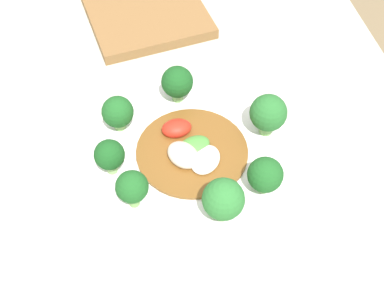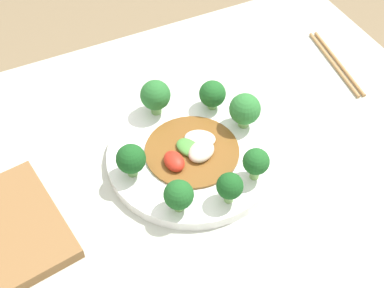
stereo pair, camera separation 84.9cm
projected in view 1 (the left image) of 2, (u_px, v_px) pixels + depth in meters
name	position (u px, v px, depth m)	size (l,w,h in m)	color
table	(181.00, 251.00, 1.09)	(1.08, 0.78, 0.71)	#B7BCAD
plate	(192.00, 157.00, 0.78)	(0.29, 0.29, 0.02)	white
broccoli_north	(109.00, 155.00, 0.73)	(0.04, 0.04, 0.06)	#89B76B
broccoli_northeast	(118.00, 112.00, 0.78)	(0.05, 0.05, 0.06)	#7AAD5B
broccoli_east	(177.00, 82.00, 0.81)	(0.05, 0.05, 0.06)	#70A356
broccoli_west	(223.00, 200.00, 0.68)	(0.06, 0.06, 0.07)	#7AAD5B
broccoli_south	(268.00, 113.00, 0.77)	(0.05, 0.05, 0.07)	#70A356
broccoli_northwest	(132.00, 187.00, 0.69)	(0.04, 0.04, 0.06)	#7AAD5B
broccoli_southwest	(265.00, 175.00, 0.71)	(0.05, 0.05, 0.06)	#7AAD5B
stirfry_center	(190.00, 150.00, 0.77)	(0.16, 0.16, 0.02)	brown
cutting_board	(147.00, 13.00, 0.99)	(0.23, 0.23, 0.02)	brown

